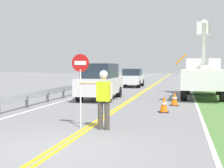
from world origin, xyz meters
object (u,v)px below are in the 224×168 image
(stop_sign_paddle, at_px, (80,74))
(oncoming_suv_nearest, at_px, (100,81))
(utility_bucket_truck, at_px, (203,75))
(traffic_cone_mid, at_px, (174,99))
(traffic_cone_lead, at_px, (164,104))
(oncoming_sedan_second, at_px, (132,78))
(flagger_worker, at_px, (103,96))

(stop_sign_paddle, height_order, oncoming_suv_nearest, stop_sign_paddle)
(utility_bucket_truck, distance_m, traffic_cone_mid, 5.26)
(utility_bucket_truck, distance_m, traffic_cone_lead, 7.62)
(oncoming_suv_nearest, distance_m, traffic_cone_mid, 4.84)
(oncoming_sedan_second, bearing_deg, oncoming_suv_nearest, -90.48)
(stop_sign_paddle, bearing_deg, traffic_cone_mid, 66.31)
(oncoming_suv_nearest, xyz_separation_m, traffic_cone_mid, (4.33, -2.04, -0.72))
(stop_sign_paddle, bearing_deg, oncoming_sedan_second, 94.38)
(utility_bucket_truck, xyz_separation_m, traffic_cone_mid, (-1.65, -4.88, -1.06))
(oncoming_suv_nearest, distance_m, oncoming_sedan_second, 11.13)
(oncoming_sedan_second, bearing_deg, traffic_cone_lead, -76.07)
(oncoming_suv_nearest, bearing_deg, traffic_cone_mid, -25.21)
(stop_sign_paddle, relative_size, oncoming_suv_nearest, 0.50)
(oncoming_suv_nearest, bearing_deg, stop_sign_paddle, -79.23)
(stop_sign_paddle, xyz_separation_m, utility_bucket_truck, (4.40, 11.15, -0.32))
(oncoming_suv_nearest, height_order, traffic_cone_lead, oncoming_suv_nearest)
(flagger_worker, distance_m, oncoming_sedan_second, 19.66)
(flagger_worker, relative_size, oncoming_suv_nearest, 0.40)
(stop_sign_paddle, bearing_deg, utility_bucket_truck, 68.48)
(stop_sign_paddle, relative_size, utility_bucket_truck, 0.34)
(oncoming_sedan_second, xyz_separation_m, traffic_cone_mid, (4.24, -13.17, -0.50))
(stop_sign_paddle, relative_size, oncoming_sedan_second, 0.57)
(stop_sign_paddle, xyz_separation_m, oncoming_sedan_second, (-1.49, 19.44, -0.88))
(oncoming_sedan_second, bearing_deg, stop_sign_paddle, -85.62)
(flagger_worker, relative_size, traffic_cone_lead, 2.61)
(flagger_worker, bearing_deg, oncoming_sedan_second, 96.58)
(flagger_worker, height_order, utility_bucket_truck, utility_bucket_truck)
(oncoming_suv_nearest, distance_m, traffic_cone_lead, 5.98)
(utility_bucket_truck, height_order, traffic_cone_lead, utility_bucket_truck)
(flagger_worker, xyz_separation_m, oncoming_suv_nearest, (-2.35, 8.41, 0.01))
(traffic_cone_lead, distance_m, traffic_cone_mid, 2.42)
(traffic_cone_lead, bearing_deg, oncoming_sedan_second, 103.93)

